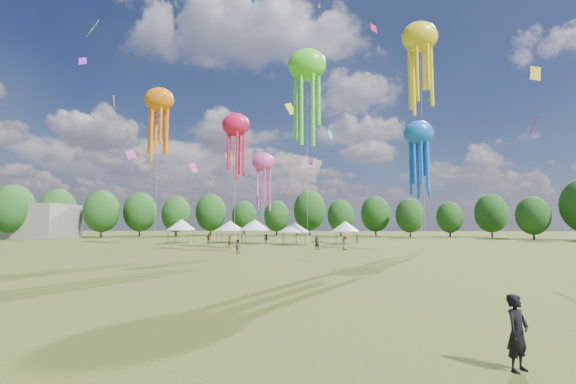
{
  "coord_description": "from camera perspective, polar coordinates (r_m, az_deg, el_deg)",
  "views": [
    {
      "loc": [
        3.71,
        -12.47,
        3.75
      ],
      "look_at": [
        2.42,
        15.0,
        6.0
      ],
      "focal_mm": 23.21,
      "sensor_mm": 36.0,
      "label": 1
    }
  ],
  "objects": [
    {
      "name": "spectators_far",
      "position": [
        59.83,
        1.08,
        -7.43
      ],
      "size": [
        27.26,
        19.83,
        1.93
      ],
      "color": "gray",
      "rests_on": "ground"
    },
    {
      "name": "ground",
      "position": [
        13.54,
        -14.26,
        -20.62
      ],
      "size": [
        300.0,
        300.0,
        0.0
      ],
      "primitive_type": "plane",
      "color": "#384416",
      "rests_on": "ground"
    },
    {
      "name": "small_kites",
      "position": [
        60.64,
        0.19,
        20.05
      ],
      "size": [
        74.8,
        62.73,
        45.91
      ],
      "color": "red",
      "rests_on": "ground"
    },
    {
      "name": "festival_tents",
      "position": [
        67.54,
        -5.0,
        -5.17
      ],
      "size": [
        34.74,
        11.72,
        4.37
      ],
      "color": "#47474C",
      "rests_on": "ground"
    },
    {
      "name": "treeline",
      "position": [
        75.41,
        -3.07,
        -2.55
      ],
      "size": [
        201.57,
        95.24,
        13.43
      ],
      "color": "#38281C",
      "rests_on": "ground"
    },
    {
      "name": "spectator_near",
      "position": [
        45.19,
        -7.72,
        -8.32
      ],
      "size": [
        0.98,
        0.86,
        1.69
      ],
      "primitive_type": "imported",
      "rotation": [
        0.0,
        0.0,
        2.83
      ],
      "color": "gray",
      "rests_on": "ground"
    },
    {
      "name": "show_kites",
      "position": [
        54.1,
        1.87,
        13.98
      ],
      "size": [
        45.47,
        16.71,
        32.14
      ],
      "color": "red",
      "rests_on": "ground"
    },
    {
      "name": "observer_main",
      "position": [
        11.68,
        31.72,
        -17.84
      ],
      "size": [
        0.83,
        0.77,
        1.91
      ],
      "primitive_type": "imported",
      "rotation": [
        0.0,
        0.0,
        0.61
      ],
      "color": "black",
      "rests_on": "ground"
    }
  ]
}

